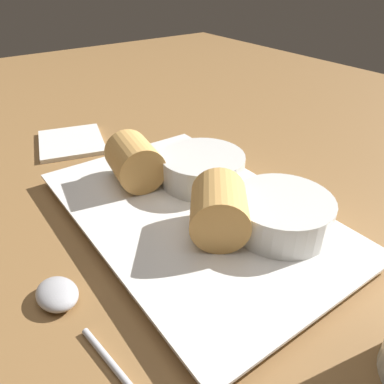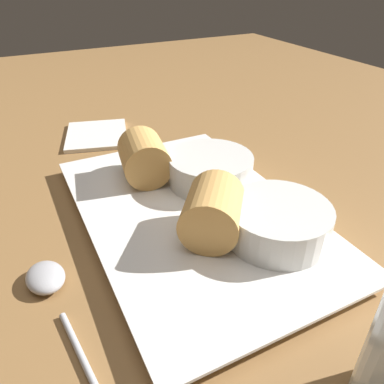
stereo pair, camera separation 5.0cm
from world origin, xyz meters
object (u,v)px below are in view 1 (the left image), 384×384
at_px(spoon, 63,302).
at_px(napkin, 71,142).
at_px(dipping_bowl_far, 281,212).
at_px(serving_plate, 192,215).
at_px(dipping_bowl_near, 202,167).

height_order(spoon, napkin, spoon).
bearing_deg(spoon, napkin, 158.49).
bearing_deg(dipping_bowl_far, serving_plate, -145.67).
height_order(serving_plate, dipping_bowl_far, dipping_bowl_far).
relative_size(dipping_bowl_far, napkin, 0.76).
bearing_deg(napkin, dipping_bowl_near, 19.34).
distance_m(dipping_bowl_near, dipping_bowl_far, 0.11).
relative_size(spoon, napkin, 1.27).
bearing_deg(serving_plate, napkin, -172.71).
bearing_deg(napkin, serving_plate, 7.29).
bearing_deg(serving_plate, spoon, -77.19).
bearing_deg(dipping_bowl_far, dipping_bowl_near, -176.72).
height_order(dipping_bowl_near, napkin, dipping_bowl_near).
bearing_deg(serving_plate, dipping_bowl_far, 34.33).
xyz_separation_m(serving_plate, dipping_bowl_far, (0.07, 0.05, 0.03)).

